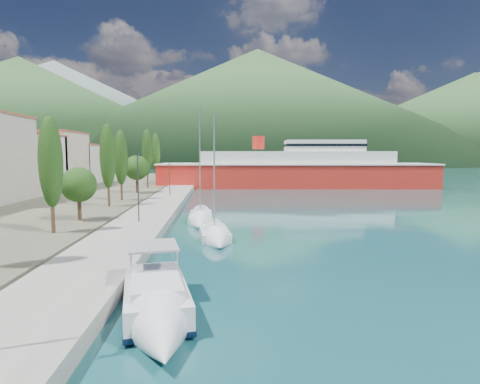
{
  "coord_description": "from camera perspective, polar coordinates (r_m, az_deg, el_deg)",
  "views": [
    {
      "loc": [
        -1.99,
        -20.79,
        6.75
      ],
      "look_at": [
        0.0,
        14.0,
        3.5
      ],
      "focal_mm": 30.0,
      "sensor_mm": 36.0,
      "label": 1
    }
  ],
  "objects": [
    {
      "name": "hills_near",
      "position": [
        408.02,
        11.16,
        11.2
      ],
      "size": [
        1010.0,
        520.0,
        115.0
      ],
      "color": "#2F552B",
      "rests_on": "ground"
    },
    {
      "name": "hills_far",
      "position": [
        658.59,
        9.26,
        11.42
      ],
      "size": [
        1480.0,
        900.0,
        180.0
      ],
      "color": "slate",
      "rests_on": "ground"
    },
    {
      "name": "ferry",
      "position": [
        84.36,
        8.05,
        3.0
      ],
      "size": [
        56.9,
        15.45,
        11.17
      ],
      "color": "red",
      "rests_on": "ground"
    },
    {
      "name": "motor_cruiser",
      "position": [
        16.85,
        -11.65,
        -16.42
      ],
      "size": [
        4.27,
        9.2,
        3.27
      ],
      "color": "black",
      "rests_on": "ground"
    },
    {
      "name": "quay",
      "position": [
        47.73,
        -11.7,
        -2.43
      ],
      "size": [
        5.0,
        88.0,
        0.8
      ],
      "primitive_type": "cube",
      "color": "gray",
      "rests_on": "ground"
    },
    {
      "name": "sailboat_near",
      "position": [
        31.26,
        -3.39,
        -6.6
      ],
      "size": [
        2.95,
        7.71,
        10.82
      ],
      "color": "silver",
      "rests_on": "ground"
    },
    {
      "name": "town_buildings",
      "position": [
        65.04,
        -30.81,
        3.54
      ],
      "size": [
        9.2,
        69.2,
        11.3
      ],
      "color": "beige",
      "rests_on": "land_strip"
    },
    {
      "name": "lamp_posts",
      "position": [
        36.64,
        -14.3,
        0.99
      ],
      "size": [
        0.15,
        47.96,
        6.06
      ],
      "color": "#2D2D33",
      "rests_on": "quay"
    },
    {
      "name": "tree_row",
      "position": [
        55.3,
        -16.6,
        4.12
      ],
      "size": [
        3.89,
        64.49,
        10.72
      ],
      "color": "#47301E",
      "rests_on": "land_strip"
    },
    {
      "name": "ground",
      "position": [
        140.96,
        -2.46,
        2.58
      ],
      "size": [
        1400.0,
        1400.0,
        0.0
      ],
      "primitive_type": "plane",
      "color": "#164B4F"
    },
    {
      "name": "sailboat_mid",
      "position": [
        39.51,
        -5.71,
        -4.09
      ],
      "size": [
        2.39,
        8.64,
        12.39
      ],
      "color": "silver",
      "rests_on": "ground"
    }
  ]
}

